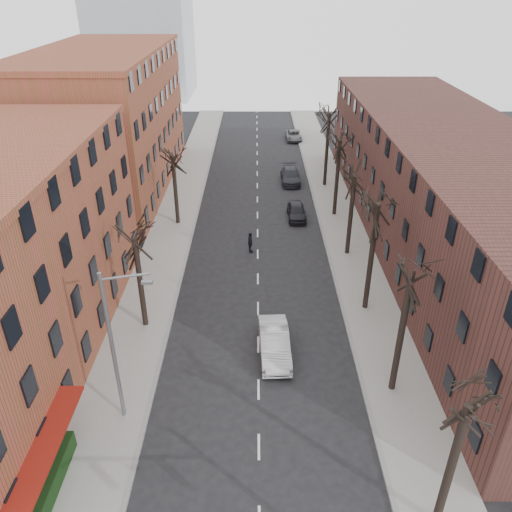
{
  "coord_description": "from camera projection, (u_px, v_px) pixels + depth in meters",
  "views": [
    {
      "loc": [
        -0.14,
        -9.17,
        20.59
      ],
      "look_at": [
        -0.14,
        20.51,
        4.0
      ],
      "focal_mm": 35.0,
      "sensor_mm": 36.0,
      "label": 1
    }
  ],
  "objects": [
    {
      "name": "sidewalk_left",
      "position": [
        175.0,
        219.0,
        48.56
      ],
      "size": [
        4.0,
        90.0,
        0.15
      ],
      "primitive_type": "cube",
      "color": "gray",
      "rests_on": "ground"
    },
    {
      "name": "sidewalk_right",
      "position": [
        340.0,
        219.0,
        48.56
      ],
      "size": [
        4.0,
        90.0,
        0.15
      ],
      "primitive_type": "cube",
      "color": "gray",
      "rests_on": "ground"
    },
    {
      "name": "building_left_far",
      "position": [
        107.0,
        124.0,
        53.04
      ],
      "size": [
        12.0,
        28.0,
        14.0
      ],
      "primitive_type": "cube",
      "color": "brown",
      "rests_on": "ground"
    },
    {
      "name": "building_right",
      "position": [
        448.0,
        190.0,
        41.79
      ],
      "size": [
        12.0,
        50.0,
        10.0
      ],
      "primitive_type": "cube",
      "color": "#462620",
      "rests_on": "ground"
    },
    {
      "name": "awning_left",
      "position": [
        58.0,
        482.0,
        23.29
      ],
      "size": [
        1.2,
        7.0,
        0.15
      ],
      "primitive_type": "cube",
      "color": "maroon",
      "rests_on": "ground"
    },
    {
      "name": "hedge",
      "position": [
        45.0,
        492.0,
        22.1
      ],
      "size": [
        0.8,
        6.0,
        1.0
      ],
      "primitive_type": "cube",
      "color": "black",
      "rests_on": "sidewalk_left"
    },
    {
      "name": "tree_right_b",
      "position": [
        391.0,
        389.0,
        28.52
      ],
      "size": [
        5.2,
        5.2,
        10.8
      ],
      "primitive_type": null,
      "color": "black",
      "rests_on": "ground"
    },
    {
      "name": "tree_right_c",
      "position": [
        365.0,
        308.0,
        35.5
      ],
      "size": [
        5.2,
        5.2,
        11.6
      ],
      "primitive_type": null,
      "color": "black",
      "rests_on": "ground"
    },
    {
      "name": "tree_right_d",
      "position": [
        347.0,
        254.0,
        42.49
      ],
      "size": [
        5.2,
        5.2,
        10.0
      ],
      "primitive_type": null,
      "color": "black",
      "rests_on": "ground"
    },
    {
      "name": "tree_right_e",
      "position": [
        334.0,
        215.0,
        49.47
      ],
      "size": [
        5.2,
        5.2,
        10.8
      ],
      "primitive_type": null,
      "color": "black",
      "rests_on": "ground"
    },
    {
      "name": "tree_right_f",
      "position": [
        324.0,
        186.0,
        56.45
      ],
      "size": [
        5.2,
        5.2,
        11.6
      ],
      "primitive_type": null,
      "color": "black",
      "rests_on": "ground"
    },
    {
      "name": "tree_left_a",
      "position": [
        146.0,
        326.0,
        33.76
      ],
      "size": [
        5.2,
        5.2,
        9.5
      ],
      "primitive_type": null,
      "color": "black",
      "rests_on": "ground"
    },
    {
      "name": "tree_left_b",
      "position": [
        178.0,
        224.0,
        47.73
      ],
      "size": [
        5.2,
        5.2,
        9.5
      ],
      "primitive_type": null,
      "color": "black",
      "rests_on": "ground"
    },
    {
      "name": "streetlight",
      "position": [
        115.0,
        343.0,
        24.33
      ],
      "size": [
        2.45,
        0.22,
        9.03
      ],
      "color": "slate",
      "rests_on": "ground"
    },
    {
      "name": "silver_sedan",
      "position": [
        274.0,
        343.0,
        30.83
      ],
      "size": [
        2.02,
        5.18,
        1.68
      ],
      "primitive_type": "imported",
      "rotation": [
        0.0,
        0.0,
        0.05
      ],
      "color": "#B4B7BC",
      "rests_on": "ground"
    },
    {
      "name": "parked_car_near",
      "position": [
        296.0,
        211.0,
        48.52
      ],
      "size": [
        1.8,
        4.29,
        1.45
      ],
      "primitive_type": "imported",
      "rotation": [
        0.0,
        0.0,
        0.02
      ],
      "color": "black",
      "rests_on": "ground"
    },
    {
      "name": "parked_car_mid",
      "position": [
        290.0,
        176.0,
        57.11
      ],
      "size": [
        2.2,
        5.27,
        1.52
      ],
      "primitive_type": "imported",
      "rotation": [
        0.0,
        0.0,
        0.01
      ],
      "color": "#22232A",
      "rests_on": "ground"
    },
    {
      "name": "parked_car_far",
      "position": [
        294.0,
        135.0,
        72.09
      ],
      "size": [
        2.32,
        4.78,
        1.31
      ],
      "primitive_type": "imported",
      "rotation": [
        0.0,
        0.0,
        0.03
      ],
      "color": "slate",
      "rests_on": "ground"
    },
    {
      "name": "pedestrian_crossing",
      "position": [
        250.0,
        243.0,
        42.35
      ],
      "size": [
        0.7,
        1.16,
        1.84
      ],
      "primitive_type": "imported",
      "rotation": [
        0.0,
        0.0,
        1.82
      ],
      "color": "black",
      "rests_on": "ground"
    }
  ]
}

